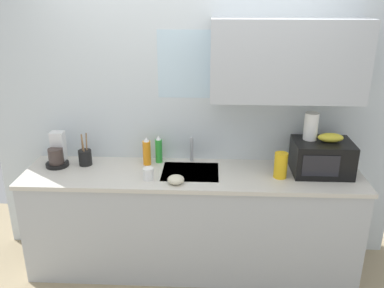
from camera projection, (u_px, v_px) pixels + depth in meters
The scene contains 13 objects.
kitchen_wall_assembly at pixel (212, 107), 3.44m from camera, with size 3.52×0.42×2.50m.
counter_unit at pixel (192, 220), 3.49m from camera, with size 2.75×0.63×0.90m.
sink_faucet at pixel (192, 149), 3.52m from camera, with size 0.03×0.03×0.22m, color #B2B5BA.
microwave at pixel (322, 157), 3.28m from camera, with size 0.46×0.35×0.27m.
banana_bunch at pixel (331, 138), 3.22m from camera, with size 0.20×0.11×0.07m, color gold.
paper_towel_roll at pixel (311, 126), 3.25m from camera, with size 0.11×0.11×0.22m, color white.
coffee_maker at pixel (57, 153), 3.45m from camera, with size 0.19×0.21×0.28m.
dish_soap_bottle_green at pixel (159, 150), 3.50m from camera, with size 0.06×0.06×0.24m.
dish_soap_bottle_orange at pixel (147, 152), 3.45m from camera, with size 0.07×0.07×0.24m.
cereal_canister at pixel (281, 165), 3.22m from camera, with size 0.10×0.10×0.21m, color gold.
mug_white at pixel (148, 174), 3.20m from camera, with size 0.08×0.08×0.10m, color white.
utensil_crock at pixel (85, 157), 3.46m from camera, with size 0.11×0.11×0.28m.
small_bowl at pixel (176, 180), 3.14m from camera, with size 0.13×0.13×0.07m, color beige.
Camera 1 is at (0.15, -3.03, 2.30)m, focal length 38.34 mm.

